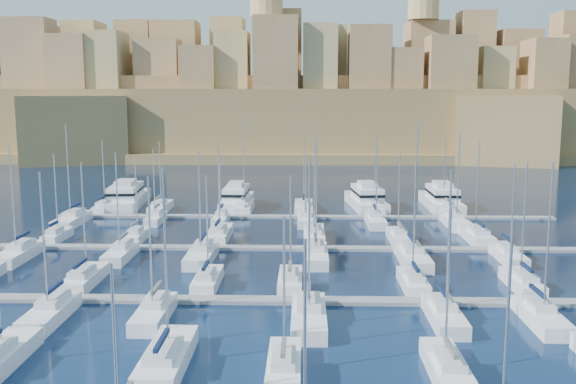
{
  "coord_description": "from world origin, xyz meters",
  "views": [
    {
      "loc": [
        0.14,
        -74.7,
        21.28
      ],
      "look_at": [
        -2.03,
        6.0,
        8.56
      ],
      "focal_mm": 40.0,
      "sensor_mm": 36.0,
      "label": 1
    }
  ],
  "objects_px": {
    "sailboat_4": "(446,367)",
    "motor_yacht_c": "(366,199)",
    "motor_yacht_b": "(237,199)",
    "motor_yacht_a": "(126,197)",
    "sailboat_2": "(167,358)",
    "motor_yacht_d": "(441,199)"
  },
  "relations": [
    {
      "from": "sailboat_4",
      "to": "motor_yacht_c",
      "type": "relative_size",
      "value": 0.75
    },
    {
      "from": "sailboat_4",
      "to": "motor_yacht_b",
      "type": "xyz_separation_m",
      "value": [
        -23.27,
        69.75,
        0.99
      ]
    },
    {
      "from": "sailboat_4",
      "to": "motor_yacht_c",
      "type": "height_order",
      "value": "sailboat_4"
    },
    {
      "from": "motor_yacht_a",
      "to": "motor_yacht_c",
      "type": "bearing_deg",
      "value": -1.31
    },
    {
      "from": "sailboat_2",
      "to": "motor_yacht_d",
      "type": "relative_size",
      "value": 0.91
    },
    {
      "from": "sailboat_2",
      "to": "sailboat_4",
      "type": "bearing_deg",
      "value": -2.53
    },
    {
      "from": "motor_yacht_c",
      "to": "motor_yacht_d",
      "type": "height_order",
      "value": "same"
    },
    {
      "from": "sailboat_4",
      "to": "motor_yacht_d",
      "type": "height_order",
      "value": "sailboat_4"
    },
    {
      "from": "motor_yacht_b",
      "to": "sailboat_2",
      "type": "bearing_deg",
      "value": -88.46
    },
    {
      "from": "sailboat_2",
      "to": "motor_yacht_b",
      "type": "xyz_separation_m",
      "value": [
        -1.85,
        68.8,
        0.95
      ]
    },
    {
      "from": "sailboat_4",
      "to": "motor_yacht_a",
      "type": "height_order",
      "value": "sailboat_4"
    },
    {
      "from": "motor_yacht_b",
      "to": "motor_yacht_d",
      "type": "height_order",
      "value": "same"
    },
    {
      "from": "sailboat_2",
      "to": "motor_yacht_d",
      "type": "xyz_separation_m",
      "value": [
        35.74,
        69.73,
        0.95
      ]
    },
    {
      "from": "motor_yacht_c",
      "to": "motor_yacht_b",
      "type": "bearing_deg",
      "value": -178.17
    },
    {
      "from": "sailboat_4",
      "to": "motor_yacht_a",
      "type": "distance_m",
      "value": 84.07
    },
    {
      "from": "sailboat_4",
      "to": "motor_yacht_d",
      "type": "relative_size",
      "value": 0.75
    },
    {
      "from": "motor_yacht_a",
      "to": "motor_yacht_c",
      "type": "height_order",
      "value": "same"
    },
    {
      "from": "sailboat_4",
      "to": "sailboat_2",
      "type": "bearing_deg",
      "value": 177.47
    },
    {
      "from": "motor_yacht_a",
      "to": "motor_yacht_b",
      "type": "bearing_deg",
      "value": -4.89
    },
    {
      "from": "motor_yacht_b",
      "to": "motor_yacht_c",
      "type": "relative_size",
      "value": 0.89
    },
    {
      "from": "motor_yacht_c",
      "to": "motor_yacht_d",
      "type": "xyz_separation_m",
      "value": [
        13.73,
        0.17,
        -0.0
      ]
    },
    {
      "from": "sailboat_2",
      "to": "motor_yacht_c",
      "type": "height_order",
      "value": "sailboat_2"
    }
  ]
}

